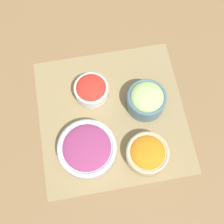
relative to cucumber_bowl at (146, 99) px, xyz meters
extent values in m
plane|color=olive|center=(0.02, -0.11, -0.05)|extent=(3.00, 3.00, 0.00)
cube|color=#937F56|center=(0.02, -0.11, -0.05)|extent=(0.47, 0.47, 0.00)
cylinder|color=slate|center=(0.00, 0.00, -0.01)|extent=(0.12, 0.12, 0.06)
torus|color=slate|center=(0.00, 0.00, 0.02)|extent=(0.12, 0.12, 0.01)
ellipsoid|color=#A8CC7F|center=(0.00, 0.00, 0.02)|extent=(0.11, 0.11, 0.05)
cylinder|color=silver|center=(0.12, -0.21, -0.02)|extent=(0.18, 0.18, 0.04)
torus|color=silver|center=(0.12, -0.21, 0.00)|extent=(0.18, 0.18, 0.01)
ellipsoid|color=#93386B|center=(0.12, -0.21, 0.00)|extent=(0.15, 0.15, 0.03)
cylinder|color=white|center=(-0.07, -0.17, -0.02)|extent=(0.11, 0.11, 0.04)
torus|color=white|center=(-0.07, -0.17, 0.00)|extent=(0.11, 0.11, 0.01)
ellipsoid|color=red|center=(-0.07, -0.17, 0.00)|extent=(0.10, 0.10, 0.03)
cylinder|color=#C6B28E|center=(0.17, -0.03, -0.02)|extent=(0.13, 0.13, 0.05)
torus|color=#C6B28E|center=(0.17, -0.03, 0.00)|extent=(0.13, 0.13, 0.01)
ellipsoid|color=orange|center=(0.17, -0.03, 0.00)|extent=(0.10, 0.10, 0.03)
camera|label=1|loc=(0.36, -0.17, 0.91)|focal=50.00mm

